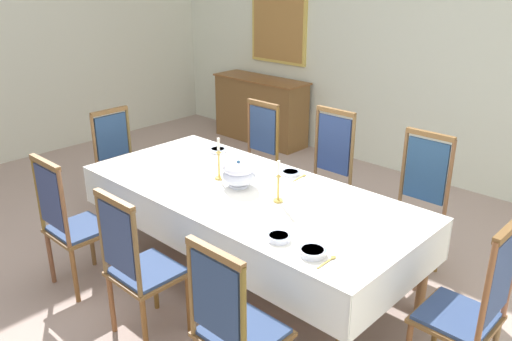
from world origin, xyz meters
The scene contains 24 objects.
ground centered at (0.00, 0.00, -0.02)m, with size 8.20×5.71×0.04m, color #A68E84.
back_wall centered at (0.00, 2.90, 1.75)m, with size 8.20×0.08×3.51m, color silver.
left_wall centered at (-4.14, 0.00, 1.75)m, with size 0.08×5.71×3.51m, color silver.
dining_table centered at (0.00, -0.10, 0.70)m, with size 2.69×1.20×0.77m.
tablecloth centered at (0.00, -0.10, 0.70)m, with size 2.71×1.22×0.32m.
chair_south_a centered at (-0.88, -1.10, 0.56)m, with size 0.44×0.42×1.09m.
chair_north_a centered at (-0.88, 0.91, 0.56)m, with size 0.44×0.42×1.10m.
chair_south_b centered at (-0.01, -1.10, 0.55)m, with size 0.44×0.42×1.08m.
chair_north_b centered at (-0.01, 0.92, 0.59)m, with size 0.44×0.42×1.18m.
chair_south_c centered at (0.88, -1.10, 0.55)m, with size 0.44×0.42×1.08m.
chair_north_c centered at (0.88, 0.91, 0.58)m, with size 0.44×0.42×1.16m.
chair_head_west centered at (-1.75, -0.10, 0.55)m, with size 0.42×0.44×1.06m.
chair_head_east centered at (1.75, -0.10, 0.57)m, with size 0.42×0.44×1.14m.
soup_tureen centered at (-0.09, -0.10, 0.88)m, with size 0.27×0.27×0.22m.
candlestick_west centered at (-0.31, -0.10, 0.91)m, with size 0.07×0.07×0.34m.
candlestick_east centered at (0.31, -0.10, 0.89)m, with size 0.07×0.07×0.31m.
bowl_near_left centered at (0.95, -0.52, 0.79)m, with size 0.16×0.16×0.04m.
bowl_near_right centered at (0.04, 0.37, 0.79)m, with size 0.15×0.15×0.03m.
bowl_far_left centered at (-0.80, 0.34, 0.79)m, with size 0.15×0.15×0.03m.
bowl_far_right centered at (0.69, -0.52, 0.79)m, with size 0.15×0.15×0.04m.
spoon_primary centered at (1.06, -0.49, 0.78)m, with size 0.03×0.18×0.01m.
spoon_secondary centered at (0.14, 0.39, 0.78)m, with size 0.03×0.18×0.01m.
sideboard centered at (-2.35, 2.58, 0.45)m, with size 1.44×0.48×0.90m.
framed_painting centered at (-2.26, 2.83, 1.72)m, with size 0.96×0.05×1.24m.
Camera 1 is at (2.56, -2.71, 2.37)m, focal length 36.74 mm.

